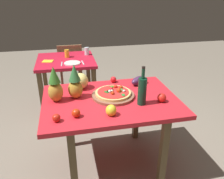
{
  "coord_description": "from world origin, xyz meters",
  "views": [
    {
      "loc": [
        -0.38,
        -1.83,
        1.73
      ],
      "look_at": [
        0.03,
        0.09,
        0.83
      ],
      "focal_mm": 36.26,
      "sensor_mm": 36.0,
      "label": 1
    }
  ],
  "objects_px": {
    "eggplant": "(139,80)",
    "fork_utensil": "(62,64)",
    "tomato_at_corner": "(162,98)",
    "tomato_by_bottle": "(56,118)",
    "melon": "(80,81)",
    "bell_pepper": "(111,110)",
    "tomato_beside_pepper": "(113,79)",
    "knife_utensil": "(83,63)",
    "pineapple_left": "(75,83)",
    "dining_chair": "(70,65)",
    "background_table": "(66,68)",
    "pineapple_right": "(55,86)",
    "pizza": "(113,92)",
    "wine_bottle": "(142,90)",
    "drinking_glass_water": "(87,51)",
    "display_table": "(111,108)",
    "napkin_folded": "(48,61)",
    "tomato_near_board": "(76,113)",
    "pizza_board": "(113,95)",
    "dinner_plate": "(72,63)"
  },
  "relations": [
    {
      "from": "pineapple_right",
      "to": "napkin_folded",
      "type": "xyz_separation_m",
      "value": [
        -0.13,
        1.23,
        -0.14
      ]
    },
    {
      "from": "melon",
      "to": "tomato_at_corner",
      "type": "distance_m",
      "value": 0.82
    },
    {
      "from": "dining_chair",
      "to": "pizza_board",
      "type": "height_order",
      "value": "dining_chair"
    },
    {
      "from": "tomato_beside_pepper",
      "to": "fork_utensil",
      "type": "bearing_deg",
      "value": 126.2
    },
    {
      "from": "pizza_board",
      "to": "tomato_at_corner",
      "type": "height_order",
      "value": "tomato_at_corner"
    },
    {
      "from": "bell_pepper",
      "to": "tomato_beside_pepper",
      "type": "relative_size",
      "value": 1.48
    },
    {
      "from": "tomato_at_corner",
      "to": "drinking_glass_water",
      "type": "height_order",
      "value": "drinking_glass_water"
    },
    {
      "from": "pizza",
      "to": "wine_bottle",
      "type": "xyz_separation_m",
      "value": [
        0.21,
        -0.2,
        0.09
      ]
    },
    {
      "from": "dining_chair",
      "to": "melon",
      "type": "distance_m",
      "value": 1.72
    },
    {
      "from": "bell_pepper",
      "to": "knife_utensil",
      "type": "distance_m",
      "value": 1.41
    },
    {
      "from": "melon",
      "to": "knife_utensil",
      "type": "distance_m",
      "value": 0.83
    },
    {
      "from": "background_table",
      "to": "pizza",
      "type": "height_order",
      "value": "pizza"
    },
    {
      "from": "background_table",
      "to": "tomato_by_bottle",
      "type": "distance_m",
      "value": 1.64
    },
    {
      "from": "pineapple_right",
      "to": "melon",
      "type": "bearing_deg",
      "value": 44.08
    },
    {
      "from": "eggplant",
      "to": "fork_utensil",
      "type": "height_order",
      "value": "eggplant"
    },
    {
      "from": "background_table",
      "to": "dinner_plate",
      "type": "height_order",
      "value": "dinner_plate"
    },
    {
      "from": "bell_pepper",
      "to": "tomato_beside_pepper",
      "type": "bearing_deg",
      "value": 76.1
    },
    {
      "from": "bell_pepper",
      "to": "pineapple_right",
      "type": "bearing_deg",
      "value": 141.29
    },
    {
      "from": "bell_pepper",
      "to": "dinner_plate",
      "type": "relative_size",
      "value": 0.44
    },
    {
      "from": "tomato_by_bottle",
      "to": "knife_utensil",
      "type": "relative_size",
      "value": 0.36
    },
    {
      "from": "knife_utensil",
      "to": "napkin_folded",
      "type": "distance_m",
      "value": 0.5
    },
    {
      "from": "fork_utensil",
      "to": "melon",
      "type": "bearing_deg",
      "value": -74.72
    },
    {
      "from": "dining_chair",
      "to": "dinner_plate",
      "type": "bearing_deg",
      "value": 89.68
    },
    {
      "from": "drinking_glass_water",
      "to": "melon",
      "type": "bearing_deg",
      "value": -99.19
    },
    {
      "from": "fork_utensil",
      "to": "knife_utensil",
      "type": "height_order",
      "value": "same"
    },
    {
      "from": "dining_chair",
      "to": "fork_utensil",
      "type": "relative_size",
      "value": 4.72
    },
    {
      "from": "dining_chair",
      "to": "wine_bottle",
      "type": "relative_size",
      "value": 2.44
    },
    {
      "from": "tomato_at_corner",
      "to": "tomato_by_bottle",
      "type": "xyz_separation_m",
      "value": [
        -0.92,
        -0.14,
        -0.01
      ]
    },
    {
      "from": "bell_pepper",
      "to": "knife_utensil",
      "type": "bearing_deg",
      "value": 93.97
    },
    {
      "from": "dining_chair",
      "to": "eggplant",
      "type": "relative_size",
      "value": 4.25
    },
    {
      "from": "dinner_plate",
      "to": "drinking_glass_water",
      "type": "bearing_deg",
      "value": 58.31
    },
    {
      "from": "pizza",
      "to": "tomato_near_board",
      "type": "relative_size",
      "value": 4.76
    },
    {
      "from": "tomato_beside_pepper",
      "to": "bell_pepper",
      "type": "bearing_deg",
      "value": -103.9
    },
    {
      "from": "pizza_board",
      "to": "pineapple_left",
      "type": "bearing_deg",
      "value": 171.12
    },
    {
      "from": "pizza_board",
      "to": "pizza",
      "type": "relative_size",
      "value": 1.2
    },
    {
      "from": "wine_bottle",
      "to": "drinking_glass_water",
      "type": "xyz_separation_m",
      "value": [
        -0.3,
        1.66,
        -0.07
      ]
    },
    {
      "from": "eggplant",
      "to": "dinner_plate",
      "type": "distance_m",
      "value": 1.07
    },
    {
      "from": "pizza_board",
      "to": "tomato_at_corner",
      "type": "xyz_separation_m",
      "value": [
        0.41,
        -0.19,
        0.03
      ]
    },
    {
      "from": "dining_chair",
      "to": "pineapple_right",
      "type": "xyz_separation_m",
      "value": [
        -0.19,
        -1.91,
        0.44
      ]
    },
    {
      "from": "drinking_glass_water",
      "to": "display_table",
      "type": "bearing_deg",
      "value": -87.9
    },
    {
      "from": "display_table",
      "to": "fork_utensil",
      "type": "relative_size",
      "value": 6.9
    },
    {
      "from": "wine_bottle",
      "to": "knife_utensil",
      "type": "xyz_separation_m",
      "value": [
        -0.4,
        1.27,
        -0.13
      ]
    },
    {
      "from": "background_table",
      "to": "pineapple_right",
      "type": "xyz_separation_m",
      "value": [
        -0.11,
        -1.28,
        0.28
      ]
    },
    {
      "from": "napkin_folded",
      "to": "drinking_glass_water",
      "type": "bearing_deg",
      "value": 20.5
    },
    {
      "from": "dining_chair",
      "to": "napkin_folded",
      "type": "distance_m",
      "value": 0.81
    },
    {
      "from": "knife_utensil",
      "to": "pineapple_left",
      "type": "bearing_deg",
      "value": -103.34
    },
    {
      "from": "tomato_by_bottle",
      "to": "fork_utensil",
      "type": "xyz_separation_m",
      "value": [
        0.05,
        1.41,
        -0.03
      ]
    },
    {
      "from": "drinking_glass_water",
      "to": "bell_pepper",
      "type": "bearing_deg",
      "value": -90.0
    },
    {
      "from": "pizza",
      "to": "fork_utensil",
      "type": "xyz_separation_m",
      "value": [
        -0.47,
        1.07,
        -0.04
      ]
    },
    {
      "from": "tomato_by_bottle",
      "to": "tomato_beside_pepper",
      "type": "distance_m",
      "value": 0.89
    }
  ]
}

